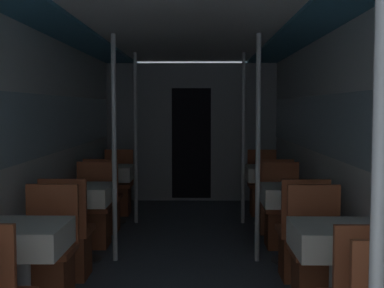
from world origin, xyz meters
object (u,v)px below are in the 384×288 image
at_px(dining_table_right_1, 337,245).
at_px(chair_left_near_3, 103,209).
at_px(chair_left_far_1, 47,268).
at_px(chair_right_far_1, 317,269).
at_px(chair_left_near_2, 68,247).
at_px(support_pole_right_0, 377,233).
at_px(dining_table_right_3, 268,176).
at_px(dining_table_left_1, 22,244).
at_px(support_pole_left_2, 114,148).
at_px(support_pole_right_3, 243,138).
at_px(dining_table_left_2, 81,199).
at_px(chair_left_far_2, 93,220).
at_px(chair_right_near_3, 274,210).
at_px(chair_right_far_2, 282,221).
at_px(chair_left_far_3, 118,194).
at_px(dining_table_left_3, 111,176).
at_px(dining_table_right_2, 291,199).
at_px(support_pole_left_3, 136,138).
at_px(chair_right_far_3, 263,195).
at_px(support_pole_right_2, 258,149).
at_px(chair_right_near_2, 302,247).

bearing_deg(dining_table_right_1, chair_left_near_3, 125.01).
bearing_deg(chair_left_far_1, chair_right_far_1, -180.00).
bearing_deg(chair_left_near_2, support_pole_right_0, -59.52).
bearing_deg(dining_table_right_3, dining_table_left_1, -120.50).
bearing_deg(dining_table_right_3, support_pole_left_2, -134.71).
distance_m(dining_table_right_1, support_pole_right_3, 3.60).
bearing_deg(dining_table_left_2, chair_left_far_2, 90.00).
bearing_deg(support_pole_right_3, chair_right_far_1, -83.62).
xyz_separation_m(support_pole_left_2, chair_right_near_3, (1.76, 1.21, -0.84)).
bearing_deg(chair_left_near_2, dining_table_left_2, 90.00).
distance_m(support_pole_right_0, chair_right_far_2, 4.22).
distance_m(chair_left_near_2, support_pole_right_3, 3.05).
bearing_deg(chair_right_near_3, chair_left_near_2, -139.67).
height_order(chair_left_near_3, chair_right_near_3, same).
relative_size(chair_left_near_2, support_pole_left_2, 0.41).
bearing_deg(support_pole_right_0, chair_left_far_3, 106.61).
distance_m(dining_table_left_3, dining_table_right_1, 4.12).
height_order(dining_table_right_2, dining_table_right_3, same).
xyz_separation_m(dining_table_left_2, support_pole_right_0, (1.76, -3.55, 0.50)).
bearing_deg(dining_table_right_3, support_pole_right_3, 180.00).
height_order(support_pole_left_3, dining_table_right_1, support_pole_left_3).
relative_size(chair_left_near_3, dining_table_right_3, 1.22).
bearing_deg(chair_right_far_3, chair_left_far_1, 59.50).
height_order(chair_left_near_3, dining_table_right_1, chair_left_near_3).
bearing_deg(dining_table_left_1, support_pole_left_2, 79.35).
bearing_deg(chair_left_far_3, dining_table_right_2, 131.79).
bearing_deg(chair_right_far_3, support_pole_left_3, 17.81).
bearing_deg(dining_table_left_1, chair_left_far_2, 90.00).
bearing_deg(dining_table_left_2, dining_table_right_3, 40.33).
bearing_deg(support_pole_left_2, chair_left_far_2, 120.61).
relative_size(chair_left_near_2, chair_right_far_2, 1.00).
bearing_deg(chair_right_far_2, chair_left_near_2, 28.36).
bearing_deg(support_pole_left_3, chair_left_near_2, -98.12).
xyz_separation_m(support_pole_right_0, chair_right_far_2, (0.33, 4.12, -0.84)).
bearing_deg(chair_right_near_3, chair_right_far_2, -90.00).
relative_size(dining_table_left_2, dining_table_right_2, 1.00).
height_order(support_pole_right_2, chair_right_near_3, support_pole_right_2).
relative_size(support_pole_right_2, dining_table_right_3, 2.98).
bearing_deg(support_pole_right_3, dining_table_right_1, -84.63).
distance_m(chair_left_far_2, support_pole_left_2, 1.07).
height_order(chair_right_near_3, chair_right_far_3, same).
xyz_separation_m(chair_left_far_1, chair_right_far_2, (2.09, 1.78, 0.00)).
xyz_separation_m(support_pole_right_0, dining_table_right_2, (0.33, 3.55, -0.50)).
height_order(chair_left_near_2, support_pole_left_2, support_pole_left_2).
height_order(chair_left_near_2, chair_right_near_2, same).
relative_size(dining_table_left_3, support_pole_left_3, 0.34).
bearing_deg(chair_left_near_2, dining_table_left_1, -90.00).
xyz_separation_m(chair_left_far_2, chair_right_near_2, (2.09, -1.13, 0.00)).
height_order(chair_left_far_2, support_pole_left_3, support_pole_left_3).
bearing_deg(chair_right_far_2, support_pole_right_0, 85.36).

